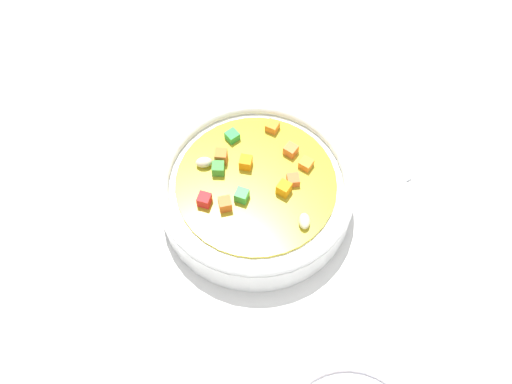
# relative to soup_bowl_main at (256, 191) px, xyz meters

# --- Properties ---
(ground_plane) EXTENTS (1.40, 1.40, 0.02)m
(ground_plane) POSITION_rel_soup_bowl_main_xyz_m (-0.00, -0.00, -0.04)
(ground_plane) COLOR silver
(soup_bowl_main) EXTENTS (0.21, 0.21, 0.06)m
(soup_bowl_main) POSITION_rel_soup_bowl_main_xyz_m (0.00, 0.00, 0.00)
(soup_bowl_main) COLOR white
(soup_bowl_main) RESTS_ON ground_plane
(spoon) EXTENTS (0.10, 0.20, 0.01)m
(spoon) POSITION_rel_soup_bowl_main_xyz_m (0.18, -0.01, -0.02)
(spoon) COLOR silver
(spoon) RESTS_ON ground_plane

